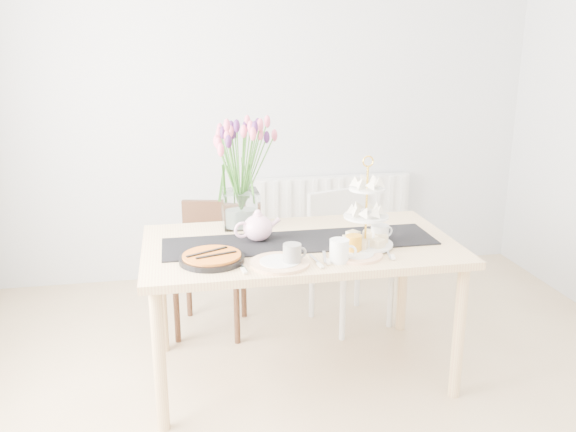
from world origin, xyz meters
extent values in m
plane|color=silver|center=(0.00, 2.25, 1.30)|extent=(4.00, 0.00, 4.00)
cube|color=white|center=(0.50, 2.19, 0.45)|extent=(1.20, 0.08, 0.60)
cube|color=tan|center=(-0.07, 0.72, 0.73)|extent=(1.60, 0.90, 0.04)
cylinder|color=tan|center=(-0.80, 0.34, 0.35)|extent=(0.06, 0.06, 0.71)
cylinder|color=tan|center=(0.66, 0.34, 0.35)|extent=(0.06, 0.06, 0.71)
cylinder|color=tan|center=(-0.80, 1.10, 0.35)|extent=(0.06, 0.06, 0.71)
cylinder|color=tan|center=(0.66, 1.10, 0.35)|extent=(0.06, 0.06, 0.71)
cube|color=#3A2415|center=(-0.50, 1.33, 0.40)|extent=(0.47, 0.47, 0.04)
cube|color=#3A2415|center=(-0.46, 1.50, 0.60)|extent=(0.39, 0.13, 0.37)
cylinder|color=#3A2415|center=(-0.72, 1.20, 0.19)|extent=(0.04, 0.04, 0.38)
cylinder|color=#3A2415|center=(-0.37, 1.11, 0.19)|extent=(0.04, 0.04, 0.38)
cylinder|color=#3A2415|center=(-0.63, 1.55, 0.19)|extent=(0.04, 0.04, 0.38)
cylinder|color=#3A2415|center=(-0.28, 1.46, 0.19)|extent=(0.04, 0.04, 0.38)
cube|color=white|center=(0.38, 1.26, 0.42)|extent=(0.52, 0.52, 0.04)
cube|color=white|center=(0.32, 1.44, 0.64)|extent=(0.40, 0.16, 0.39)
cylinder|color=white|center=(0.26, 1.04, 0.20)|extent=(0.04, 0.04, 0.40)
cylinder|color=white|center=(0.61, 1.15, 0.20)|extent=(0.04, 0.04, 0.40)
cylinder|color=white|center=(0.15, 1.38, 0.20)|extent=(0.04, 0.04, 0.40)
cylinder|color=white|center=(0.50, 1.49, 0.20)|extent=(0.04, 0.04, 0.40)
cube|color=black|center=(-0.07, 0.72, 0.75)|extent=(1.40, 0.35, 0.01)
cube|color=silver|center=(-0.33, 1.06, 0.85)|extent=(0.20, 0.20, 0.20)
cylinder|color=gold|center=(0.24, 0.60, 0.96)|extent=(0.01, 0.01, 0.41)
cylinder|color=white|center=(0.24, 0.60, 0.76)|extent=(0.28, 0.28, 0.01)
cylinder|color=white|center=(0.24, 0.60, 0.91)|extent=(0.22, 0.22, 0.01)
cylinder|color=white|center=(0.24, 0.60, 1.05)|extent=(0.18, 0.18, 0.01)
cylinder|color=silver|center=(0.33, 0.65, 0.80)|extent=(0.11, 0.11, 0.09)
cylinder|color=black|center=(-0.53, 0.52, 0.76)|extent=(0.31, 0.31, 0.03)
cylinder|color=orange|center=(-0.53, 0.52, 0.78)|extent=(0.27, 0.27, 0.01)
cylinder|color=gray|center=(-0.17, 0.41, 0.80)|extent=(0.11, 0.11, 0.10)
cylinder|color=white|center=(0.05, 0.41, 0.80)|extent=(0.11, 0.11, 0.11)
cylinder|color=orange|center=(0.15, 0.51, 0.80)|extent=(0.11, 0.11, 0.09)
cylinder|color=silver|center=(-0.23, 0.43, 0.76)|extent=(0.32, 0.32, 0.01)
cylinder|color=white|center=(0.16, 0.47, 0.76)|extent=(0.29, 0.29, 0.01)
camera|label=1|loc=(-0.69, -2.19, 1.77)|focal=38.00mm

